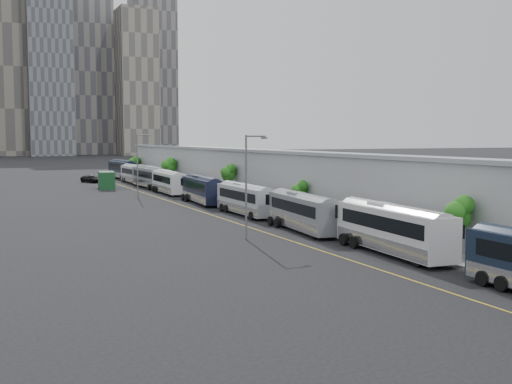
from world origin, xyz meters
TOP-DOWN VIEW (x-y plane):
  - sidewalk at (9.00, 55.00)m, footprint 10.00×170.00m
  - lane_line at (-1.50, 55.00)m, footprint 0.12×160.00m
  - depot at (12.99, 55.00)m, footprint 12.45×160.40m
  - skyline at (-2.90, 324.16)m, footprint 145.00×64.00m
  - bus_2 at (2.65, 34.98)m, footprint 3.39×13.04m
  - bus_3 at (2.10, 48.17)m, footprint 3.57×12.41m
  - bus_4 at (2.04, 61.84)m, footprint 2.71×12.06m
  - bus_5 at (1.70, 75.78)m, footprint 3.34×12.56m
  - bus_6 at (1.70, 91.68)m, footprint 2.86×12.35m
  - bus_7 at (1.91, 104.36)m, footprint 3.05×12.95m
  - bus_8 at (2.08, 116.34)m, footprint 2.71×12.07m
  - bus_9 at (2.77, 130.30)m, footprint 3.40×13.65m
  - tree_1 at (5.76, 31.59)m, footprint 2.07×2.07m
  - tree_2 at (5.99, 56.50)m, footprint 1.62×1.62m
  - tree_3 at (5.83, 76.94)m, footprint 1.93×1.93m
  - tree_4 at (5.51, 104.86)m, footprint 2.58×2.58m
  - tree_5 at (5.61, 131.64)m, footprint 2.37×2.37m
  - street_lamp_near at (-4.55, 45.76)m, footprint 2.04×0.22m
  - street_lamp_far at (-4.10, 87.07)m, footprint 2.04×0.22m
  - shipping_container at (-5.35, 105.19)m, footprint 3.11×5.62m
  - suv at (-4.92, 121.58)m, footprint 4.40×5.94m

SIDE VIEW (x-z plane):
  - lane_line at x=-1.50m, z-range 0.00..0.02m
  - sidewalk at x=9.00m, z-range 0.00..0.12m
  - suv at x=-4.92m, z-range 0.00..1.50m
  - shipping_container at x=-5.35m, z-range 0.00..2.96m
  - bus_8 at x=2.08m, z-range -0.28..3.24m
  - bus_4 at x=2.04m, z-range -0.28..3.25m
  - bus_3 at x=2.10m, z-range -0.28..3.30m
  - bus_6 at x=1.70m, z-range -0.28..3.31m
  - bus_5 at x=1.70m, z-range -0.28..3.35m
  - bus_7 at x=1.91m, z-range -0.29..3.47m
  - bus_2 at x=2.65m, z-range -0.29..3.48m
  - bus_9 at x=2.77m, z-range -0.31..3.65m
  - tree_2 at x=5.99m, z-range 1.07..4.89m
  - tree_1 at x=5.76m, z-range 1.16..5.59m
  - tree_5 at x=5.61m, z-range 1.10..5.71m
  - depot at x=12.99m, z-range -0.09..7.11m
  - tree_4 at x=5.51m, z-range 1.29..6.49m
  - tree_3 at x=5.83m, z-range 1.47..6.40m
  - street_lamp_near at x=-4.55m, z-range 0.69..9.68m
  - street_lamp_far at x=-4.10m, z-range 0.69..9.92m
  - skyline at x=-2.90m, z-range -9.15..110.85m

